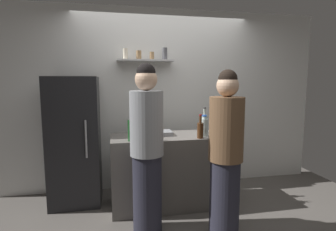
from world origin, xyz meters
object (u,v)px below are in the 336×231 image
(baking_pan, at_px, (158,133))
(person_brown_jacket, at_px, (226,156))
(utensil_holder, at_px, (218,131))
(water_bottle_plastic, at_px, (204,127))
(person_grey_hoodie, at_px, (147,150))
(refrigerator, at_px, (75,141))
(wine_bottle_green_glass, at_px, (131,129))
(wine_bottle_amber_glass, at_px, (200,130))
(wine_bottle_pale_glass, at_px, (204,123))

(baking_pan, xyz_separation_m, person_brown_jacket, (0.54, -0.84, -0.09))
(baking_pan, relative_size, utensil_holder, 1.56)
(baking_pan, relative_size, water_bottle_plastic, 1.30)
(water_bottle_plastic, xyz_separation_m, person_grey_hoodie, (-0.76, -0.43, -0.14))
(baking_pan, bearing_deg, person_grey_hoodie, -109.62)
(refrigerator, distance_m, utensil_holder, 1.81)
(water_bottle_plastic, bearing_deg, refrigerator, 164.39)
(utensil_holder, distance_m, person_grey_hoodie, 1.03)
(baking_pan, bearing_deg, person_brown_jacket, -57.38)
(wine_bottle_green_glass, bearing_deg, water_bottle_plastic, 5.62)
(refrigerator, relative_size, baking_pan, 4.79)
(wine_bottle_amber_glass, bearing_deg, utensil_holder, 22.21)
(refrigerator, xyz_separation_m, person_brown_jacket, (1.57, -1.11, 0.02))
(refrigerator, bearing_deg, person_grey_hoodie, -46.84)
(wine_bottle_amber_glass, relative_size, wine_bottle_green_glass, 0.81)
(refrigerator, bearing_deg, wine_bottle_amber_glass, -20.22)
(utensil_holder, height_order, wine_bottle_pale_glass, wine_bottle_pale_glass)
(baking_pan, distance_m, person_grey_hoodie, 0.65)
(baking_pan, height_order, water_bottle_plastic, water_bottle_plastic)
(baking_pan, distance_m, utensil_holder, 0.74)
(wine_bottle_pale_glass, bearing_deg, refrigerator, 171.38)
(wine_bottle_pale_glass, bearing_deg, utensil_holder, -61.62)
(refrigerator, xyz_separation_m, wine_bottle_green_glass, (0.69, -0.53, 0.22))
(wine_bottle_green_glass, bearing_deg, utensil_holder, 4.56)
(refrigerator, bearing_deg, baking_pan, -14.47)
(wine_bottle_pale_glass, bearing_deg, wine_bottle_green_glass, -163.79)
(wine_bottle_green_glass, distance_m, water_bottle_plastic, 0.90)
(utensil_holder, relative_size, wine_bottle_amber_glass, 0.76)
(wine_bottle_amber_glass, bearing_deg, refrigerator, 159.78)
(utensil_holder, relative_size, water_bottle_plastic, 0.83)
(wine_bottle_pale_glass, bearing_deg, wine_bottle_amber_glass, -117.17)
(baking_pan, xyz_separation_m, wine_bottle_green_glass, (-0.35, -0.26, 0.11))
(wine_bottle_amber_glass, xyz_separation_m, water_bottle_plastic, (0.09, 0.11, 0.01))
(baking_pan, bearing_deg, utensil_holder, -13.86)
(refrigerator, distance_m, baking_pan, 1.07)
(wine_bottle_amber_glass, relative_size, water_bottle_plastic, 1.09)
(wine_bottle_pale_glass, bearing_deg, person_grey_hoodie, -143.09)
(utensil_holder, height_order, person_grey_hoodie, person_grey_hoodie)
(water_bottle_plastic, bearing_deg, wine_bottle_amber_glass, -128.50)
(refrigerator, height_order, baking_pan, refrigerator)
(utensil_holder, xyz_separation_m, person_brown_jacket, (-0.18, -0.67, -0.12))
(person_grey_hoodie, bearing_deg, wine_bottle_amber_glass, -68.54)
(refrigerator, xyz_separation_m, utensil_holder, (1.75, -0.44, 0.14))
(wine_bottle_amber_glass, distance_m, wine_bottle_green_glass, 0.81)
(utensil_holder, xyz_separation_m, water_bottle_plastic, (-0.17, 0.00, 0.06))
(baking_pan, relative_size, wine_bottle_amber_glass, 1.19)
(wine_bottle_pale_glass, distance_m, person_grey_hoodie, 1.05)
(baking_pan, xyz_separation_m, wine_bottle_pale_glass, (0.61, 0.02, 0.10))
(wine_bottle_amber_glass, bearing_deg, wine_bottle_green_glass, 178.54)
(utensil_holder, relative_size, person_brown_jacket, 0.13)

